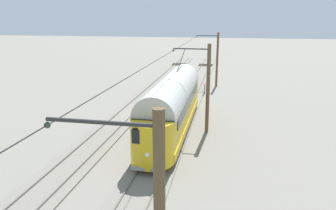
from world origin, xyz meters
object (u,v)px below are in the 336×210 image
Objects in this scene: switch_stand at (205,88)px; catenary_pole_mid_near at (207,87)px; catenary_pole_foreground at (217,59)px; vintage_streetcar at (173,103)px.

catenary_pole_mid_near is at bearing 94.92° from switch_stand.
catenary_pole_foreground is 5.47× the size of switch_stand.
catenary_pole_foreground is (-2.57, -17.14, 1.29)m from vintage_streetcar.
catenary_pole_foreground is 1.00× the size of catenary_pole_mid_near.
vintage_streetcar is 12.66m from switch_stand.
catenary_pole_foreground is 16.95m from catenary_pole_mid_near.
catenary_pole_foreground is at bearing -98.54° from vintage_streetcar.
vintage_streetcar is at bearing 83.06° from switch_stand.
vintage_streetcar is at bearing 81.46° from catenary_pole_foreground.
vintage_streetcar is 2.34× the size of catenary_pole_mid_near.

